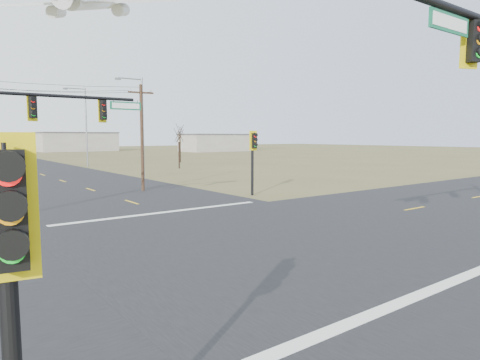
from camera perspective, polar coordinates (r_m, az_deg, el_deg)
name	(u,v)px	position (r m, az deg, el deg)	size (l,w,h in m)	color
ground	(250,239)	(17.44, 1.39, -7.88)	(320.00, 320.00, 0.00)	brown
road_ew	(250,239)	(17.44, 1.39, -7.85)	(160.00, 14.00, 0.02)	black
road_ns	(250,239)	(17.44, 1.39, -7.84)	(14.00, 160.00, 0.02)	black
stop_bar_near	(426,292)	(12.69, 23.55, -13.55)	(12.00, 0.40, 0.01)	silver
stop_bar_far	(165,212)	(23.65, -9.99, -4.25)	(12.00, 0.40, 0.01)	silver
mast_arm_far	(34,121)	(23.65, -25.73, 7.15)	(8.84, 0.59, 6.78)	black
pedestal_signal_ne	(254,148)	(29.79, 1.82, 4.23)	(0.66, 0.57, 4.54)	black
pedestal_signal_sw	(9,255)	(4.38, -28.46, -8.74)	(0.62, 0.53, 4.20)	black
utility_pole_near	(142,135)	(33.12, -12.95, 5.81)	(1.95, 0.25, 7.98)	#432C1C
streetlight_a	(141,123)	(42.34, -13.12, 7.47)	(2.70, 0.28, 9.70)	gray
streetlight_b	(84,122)	(62.70, -20.04, 7.22)	(3.00, 0.41, 10.72)	gray
bare_tree_c	(179,135)	(55.82, -8.16, 5.94)	(3.03, 3.03, 5.46)	black
bare_tree_d	(180,130)	(68.79, -8.02, 6.68)	(2.87, 2.87, 6.45)	black
warehouse_mid	(76,142)	(128.31, -20.98, 4.74)	(20.00, 12.00, 5.00)	#A8A195
warehouse_right	(215,143)	(118.13, -3.30, 4.93)	(18.00, 10.00, 4.50)	#A8A195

